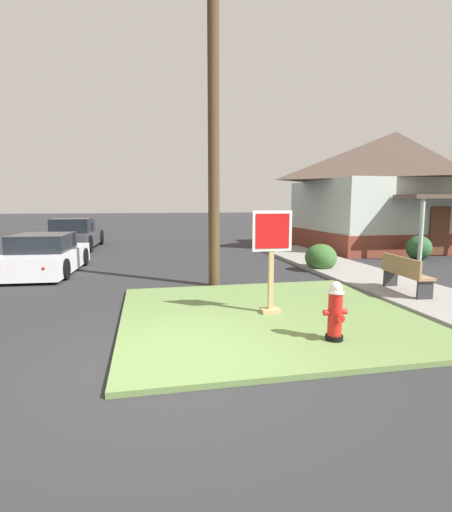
{
  "coord_description": "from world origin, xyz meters",
  "views": [
    {
      "loc": [
        -0.32,
        -5.07,
        2.21
      ],
      "look_at": [
        1.48,
        3.65,
        0.98
      ],
      "focal_mm": 27.12,
      "sensor_mm": 36.0,
      "label": 1
    }
  ],
  "objects_px": {
    "fire_hydrant": "(335,313)",
    "utility_pole": "(213,90)",
    "manhole_cover": "(150,321)",
    "street_bench": "(405,273)",
    "parked_sedan_white": "(45,256)",
    "pickup_truck_charcoal": "(75,236)",
    "stop_sign": "(271,264)"
  },
  "relations": [
    {
      "from": "pickup_truck_charcoal",
      "to": "utility_pole",
      "type": "distance_m",
      "value": 11.81
    },
    {
      "from": "stop_sign",
      "to": "utility_pole",
      "type": "height_order",
      "value": "utility_pole"
    },
    {
      "from": "parked_sedan_white",
      "to": "street_bench",
      "type": "distance_m",
      "value": 10.4
    },
    {
      "from": "pickup_truck_charcoal",
      "to": "utility_pole",
      "type": "bearing_deg",
      "value": -62.12
    },
    {
      "from": "fire_hydrant",
      "to": "utility_pole",
      "type": "xyz_separation_m",
      "value": [
        -1.08,
        4.7,
        4.5
      ]
    },
    {
      "from": "stop_sign",
      "to": "manhole_cover",
      "type": "xyz_separation_m",
      "value": [
        -2.32,
        0.15,
        -1.05
      ]
    },
    {
      "from": "parked_sedan_white",
      "to": "street_bench",
      "type": "bearing_deg",
      "value": -29.48
    },
    {
      "from": "fire_hydrant",
      "to": "utility_pole",
      "type": "distance_m",
      "value": 6.59
    },
    {
      "from": "manhole_cover",
      "to": "fire_hydrant",
      "type": "bearing_deg",
      "value": -32.55
    },
    {
      "from": "stop_sign",
      "to": "pickup_truck_charcoal",
      "type": "relative_size",
      "value": 0.35
    },
    {
      "from": "fire_hydrant",
      "to": "pickup_truck_charcoal",
      "type": "xyz_separation_m",
      "value": [
        -6.21,
        14.38,
        0.09
      ]
    },
    {
      "from": "pickup_truck_charcoal",
      "to": "utility_pole",
      "type": "height_order",
      "value": "utility_pole"
    },
    {
      "from": "fire_hydrant",
      "to": "parked_sedan_white",
      "type": "height_order",
      "value": "parked_sedan_white"
    },
    {
      "from": "street_bench",
      "to": "pickup_truck_charcoal",
      "type": "bearing_deg",
      "value": 128.03
    },
    {
      "from": "parked_sedan_white",
      "to": "street_bench",
      "type": "xyz_separation_m",
      "value": [
        9.05,
        -5.12,
        0.04
      ]
    },
    {
      "from": "pickup_truck_charcoal",
      "to": "fire_hydrant",
      "type": "bearing_deg",
      "value": -66.66
    },
    {
      "from": "manhole_cover",
      "to": "utility_pole",
      "type": "xyz_separation_m",
      "value": [
        1.74,
        2.9,
        5.01
      ]
    },
    {
      "from": "parked_sedan_white",
      "to": "utility_pole",
      "type": "xyz_separation_m",
      "value": [
        4.9,
        -2.94,
        4.48
      ]
    },
    {
      "from": "parked_sedan_white",
      "to": "street_bench",
      "type": "relative_size",
      "value": 2.78
    },
    {
      "from": "street_bench",
      "to": "utility_pole",
      "type": "xyz_separation_m",
      "value": [
        -4.15,
        2.17,
        4.43
      ]
    },
    {
      "from": "manhole_cover",
      "to": "pickup_truck_charcoal",
      "type": "height_order",
      "value": "pickup_truck_charcoal"
    },
    {
      "from": "street_bench",
      "to": "utility_pole",
      "type": "bearing_deg",
      "value": 152.35
    },
    {
      "from": "pickup_truck_charcoal",
      "to": "utility_pole",
      "type": "xyz_separation_m",
      "value": [
        5.12,
        -9.69,
        4.4
      ]
    },
    {
      "from": "manhole_cover",
      "to": "stop_sign",
      "type": "bearing_deg",
      "value": -3.79
    },
    {
      "from": "stop_sign",
      "to": "street_bench",
      "type": "bearing_deg",
      "value": 13.79
    },
    {
      "from": "fire_hydrant",
      "to": "manhole_cover",
      "type": "relative_size",
      "value": 1.34
    },
    {
      "from": "manhole_cover",
      "to": "street_bench",
      "type": "relative_size",
      "value": 0.45
    },
    {
      "from": "manhole_cover",
      "to": "parked_sedan_white",
      "type": "bearing_deg",
      "value": 118.46
    },
    {
      "from": "manhole_cover",
      "to": "street_bench",
      "type": "distance_m",
      "value": 5.96
    },
    {
      "from": "manhole_cover",
      "to": "parked_sedan_white",
      "type": "height_order",
      "value": "parked_sedan_white"
    },
    {
      "from": "pickup_truck_charcoal",
      "to": "stop_sign",
      "type": "bearing_deg",
      "value": -65.87
    },
    {
      "from": "fire_hydrant",
      "to": "stop_sign",
      "type": "bearing_deg",
      "value": 106.95
    }
  ]
}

